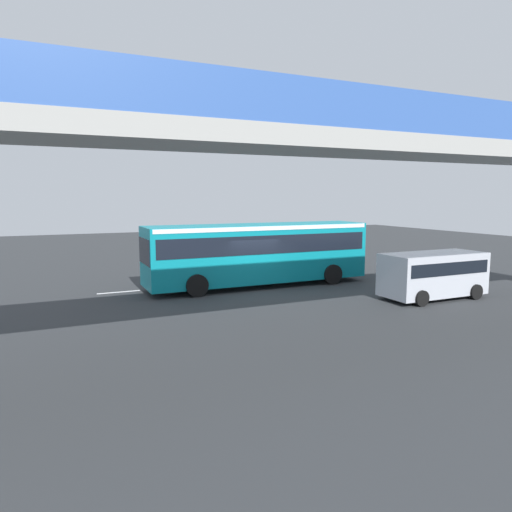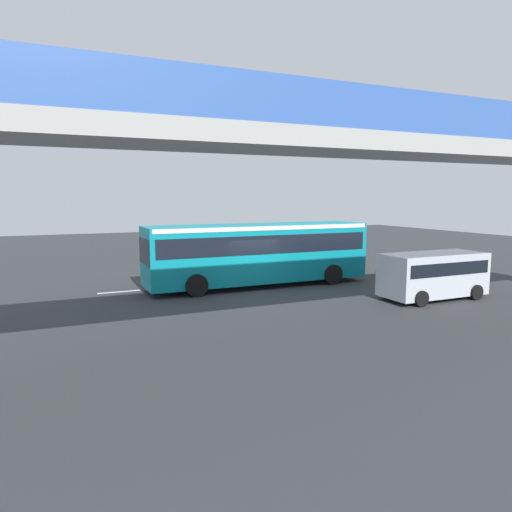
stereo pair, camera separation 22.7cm
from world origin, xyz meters
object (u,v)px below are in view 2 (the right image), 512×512
parked_van (433,273)px  bicycle_red (399,279)px  city_bus (258,249)px  traffic_sign (287,242)px  pedestrian (363,259)px

parked_van → bicycle_red: size_ratio=2.71×
city_bus → traffic_sign: size_ratio=4.12×
city_bus → pedestrian: size_ratio=6.44×
city_bus → pedestrian: (-7.08, -0.70, -1.00)m
bicycle_red → traffic_sign: bearing=-58.4°
city_bus → bicycle_red: size_ratio=6.52×
city_bus → pedestrian: city_bus is taller
pedestrian → city_bus: bearing=5.7°
parked_van → traffic_sign: (2.90, -8.43, 0.71)m
parked_van → traffic_sign: traffic_sign is taller
parked_van → traffic_sign: bearing=-71.0°
city_bus → bicycle_red: 7.32m
city_bus → bicycle_red: (-6.41, 3.20, -1.51)m
parked_van → bicycle_red: parked_van is taller
pedestrian → traffic_sign: traffic_sign is taller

